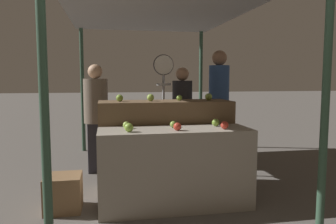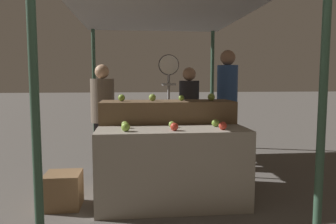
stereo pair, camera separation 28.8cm
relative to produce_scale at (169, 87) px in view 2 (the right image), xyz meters
name	(u,v)px [view 2 (the right image)]	position (x,y,z in m)	size (l,w,h in m)	color
ground_plane	(173,206)	(-0.09, -1.24, -1.25)	(60.00, 60.00, 0.00)	#59544F
market_canopy	(164,16)	(-0.09, -0.19, 0.96)	(2.51, 4.05, 2.35)	#33513D
display_counter_front	(173,168)	(-0.09, -1.24, -0.83)	(1.61, 0.55, 0.85)	gray
display_counter_back	(167,145)	(-0.09, -0.64, -0.70)	(1.61, 0.55, 1.11)	brown
apple_front_0	(126,127)	(-0.58, -1.35, -0.36)	(0.09, 0.09, 0.09)	#84AD3D
apple_front_1	(175,127)	(-0.09, -1.35, -0.37)	(0.08, 0.08, 0.08)	red
apple_front_2	(223,126)	(0.42, -1.35, -0.36)	(0.09, 0.09, 0.09)	red
apple_front_3	(125,125)	(-0.60, -1.12, -0.37)	(0.08, 0.08, 0.08)	#8EB247
apple_front_4	(172,124)	(-0.09, -1.14, -0.37)	(0.07, 0.07, 0.07)	#8EB247
apple_front_5	(215,123)	(0.40, -1.13, -0.37)	(0.08, 0.08, 0.08)	#7AA338
apple_back_0	(122,98)	(-0.64, -0.64, -0.11)	(0.08, 0.08, 0.08)	#84AD3D
apple_back_1	(152,97)	(-0.27, -0.64, -0.11)	(0.09, 0.09, 0.09)	#8EB247
apple_back_2	(181,98)	(0.09, -0.64, -0.11)	(0.07, 0.07, 0.07)	#7AA338
apple_back_3	(211,97)	(0.46, -0.64, -0.10)	(0.09, 0.09, 0.09)	#8EB247
produce_scale	(169,87)	(0.00, 0.00, 0.00)	(0.29, 0.20, 1.72)	#99999E
person_vendor_at_scale	(189,109)	(0.36, 0.36, -0.35)	(0.32, 0.32, 1.55)	#2D2D38
person_customer_left	(227,97)	(1.00, 0.49, -0.18)	(0.41, 0.41, 1.83)	#2D2D38
person_customer_right	(103,110)	(-0.95, 0.26, -0.34)	(0.37, 0.37, 1.58)	#2D2D38
wooden_crate_side	(63,190)	(-1.26, -1.12, -1.07)	(0.37, 0.37, 0.37)	brown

